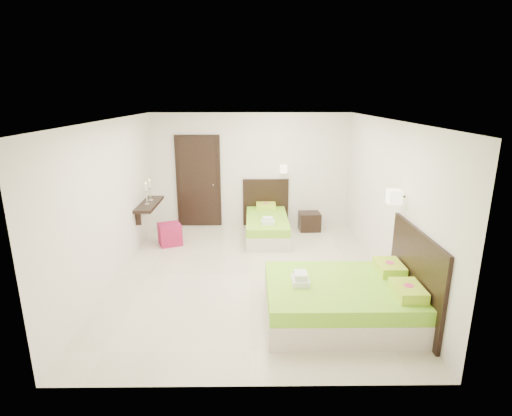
{
  "coord_description": "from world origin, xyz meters",
  "views": [
    {
      "loc": [
        0.03,
        -6.3,
        2.97
      ],
      "look_at": [
        0.1,
        0.3,
        1.1
      ],
      "focal_mm": 28.0,
      "sensor_mm": 36.0,
      "label": 1
    }
  ],
  "objects_px": {
    "bed_double": "(347,298)",
    "nightstand": "(309,221)",
    "ottoman": "(170,234)",
    "bed_single": "(267,224)"
  },
  "relations": [
    {
      "from": "bed_single",
      "to": "ottoman",
      "type": "height_order",
      "value": "bed_single"
    },
    {
      "from": "nightstand",
      "to": "bed_double",
      "type": "bearing_deg",
      "value": -92.92
    },
    {
      "from": "bed_single",
      "to": "bed_double",
      "type": "height_order",
      "value": "bed_double"
    },
    {
      "from": "bed_double",
      "to": "ottoman",
      "type": "relative_size",
      "value": 4.69
    },
    {
      "from": "bed_double",
      "to": "nightstand",
      "type": "bearing_deg",
      "value": 89.74
    },
    {
      "from": "bed_single",
      "to": "bed_double",
      "type": "distance_m",
      "value": 3.5
    },
    {
      "from": "bed_double",
      "to": "ottoman",
      "type": "xyz_separation_m",
      "value": [
        -2.98,
        2.87,
        -0.08
      ]
    },
    {
      "from": "bed_single",
      "to": "ottoman",
      "type": "xyz_separation_m",
      "value": [
        -2.01,
        -0.49,
        -0.05
      ]
    },
    {
      "from": "ottoman",
      "to": "bed_double",
      "type": "bearing_deg",
      "value": -43.98
    },
    {
      "from": "nightstand",
      "to": "ottoman",
      "type": "distance_m",
      "value": 3.12
    }
  ]
}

